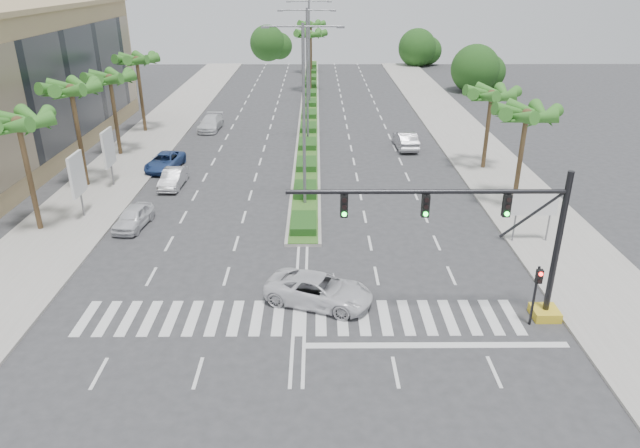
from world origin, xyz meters
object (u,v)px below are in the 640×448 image
object	(u,v)px
car_parked_a	(133,217)
car_parked_c	(165,161)
car_parked_b	(173,178)
car_parked_d	(211,123)
car_crossing	(319,290)
car_right	(406,140)

from	to	relation	value
car_parked_a	car_parked_c	xyz separation A→B (m)	(-0.81, 11.57, -0.01)
car_parked_b	car_parked_d	bearing A→B (deg)	92.23
car_parked_c	car_parked_d	distance (m)	12.84
car_crossing	car_right	xyz separation A→B (m)	(8.03, 26.63, 0.05)
car_parked_a	car_parked_d	size ratio (longest dim) A/B	0.81
car_parked_d	car_right	size ratio (longest dim) A/B	1.03
car_parked_a	car_parked_d	xyz separation A→B (m)	(0.76, 24.31, 0.04)
car_parked_c	car_parked_d	bearing A→B (deg)	90.03
car_parked_a	car_crossing	bearing A→B (deg)	-31.46
car_parked_a	car_parked_c	size ratio (longest dim) A/B	0.83
car_parked_a	car_parked_d	bearing A→B (deg)	94.85
car_right	car_parked_b	bearing A→B (deg)	25.08
car_parked_a	car_parked_b	world-z (taller)	car_parked_a
car_crossing	car_right	world-z (taller)	car_right
car_parked_a	car_crossing	distance (m)	14.87
car_parked_c	car_crossing	size ratio (longest dim) A/B	0.91
car_parked_a	car_crossing	xyz separation A→B (m)	(11.70, -9.17, 0.06)
car_parked_d	car_crossing	distance (m)	35.23
car_parked_c	car_right	size ratio (longest dim) A/B	1.00
car_crossing	car_right	bearing A→B (deg)	3.50
car_parked_d	car_crossing	xyz separation A→B (m)	(10.94, -33.49, 0.02)
car_parked_b	car_right	xyz separation A→B (m)	(18.92, 10.05, 0.11)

